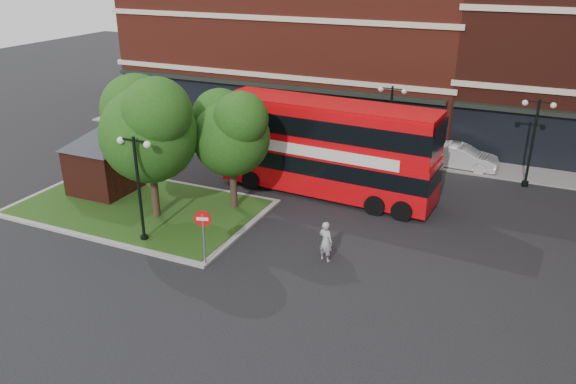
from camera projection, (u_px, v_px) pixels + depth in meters
The scene contains 15 objects.
ground at pixel (249, 269), 23.45m from camera, with size 120.00×120.00×0.00m, color black.
pavement_far at pixel (365, 151), 37.27m from camera, with size 44.00×3.00×0.12m, color slate.
terrace_far_left at pixel (300, 26), 43.89m from camera, with size 26.00×12.00×14.00m, color maroon.
traffic_island at pixel (139, 208), 28.98m from camera, with size 12.60×7.60×0.15m.
kiosk at pixel (101, 153), 30.08m from camera, with size 6.51×6.51×3.60m.
tree_island_west at pixel (147, 124), 26.24m from camera, with size 5.40×4.71×7.21m.
tree_island_east at pixel (230, 129), 27.40m from camera, with size 4.46×3.90×6.29m.
lamp_island at pixel (138, 184), 24.60m from camera, with size 1.72×0.36×5.00m.
lamp_far_left at pixel (390, 122), 33.76m from camera, with size 1.72×0.36×5.00m.
lamp_far_right at pixel (533, 139), 30.73m from camera, with size 1.72×0.36×5.00m.
bus at pixel (327, 142), 29.73m from camera, with size 11.88×3.42×4.48m.
woman at pixel (326, 241), 23.77m from camera, with size 0.66×0.44×1.82m, color #9A9A9D.
car_silver at pixel (367, 146), 36.53m from camera, with size 1.55×3.84×1.31m, color #AEB1B6.
car_white at pixel (460, 157), 34.27m from camera, with size 1.56×4.47×1.47m, color silver.
no_entry_sign at pixel (203, 227), 23.01m from camera, with size 0.69×0.26×2.55m.
Camera 1 is at (9.87, -17.86, 12.12)m, focal length 35.00 mm.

